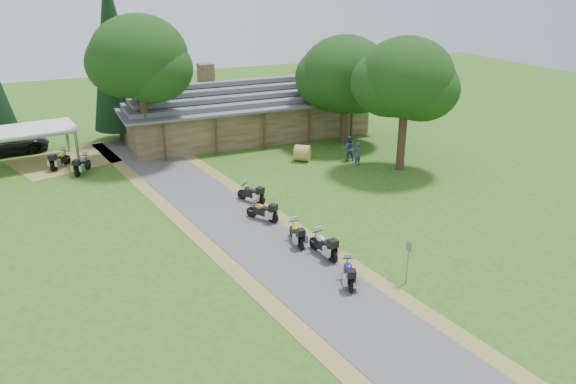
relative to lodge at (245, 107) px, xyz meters
name	(u,v)px	position (x,y,z in m)	size (l,w,h in m)	color
ground	(301,274)	(-6.00, -24.00, -2.45)	(120.00, 120.00, 0.00)	#2F5016
driveway	(260,242)	(-6.50, -20.00, -2.45)	(46.00, 46.00, 0.00)	#454548
lodge	(245,107)	(0.00, 0.00, 0.00)	(21.40, 9.40, 4.90)	brown
carport	(32,146)	(-17.00, -1.01, -1.11)	(6.20, 4.13, 2.69)	silver
car_dark_suv	(8,138)	(-18.72, 2.48, -1.23)	(6.37, 2.71, 2.44)	black
motorcycle_row_a	(349,272)	(-4.39, -25.66, -1.83)	(1.82, 0.59, 1.24)	navy
motorcycle_row_b	(323,244)	(-4.20, -22.78, -1.76)	(2.01, 0.65, 1.37)	#AFB2B7
motorcycle_row_c	(297,232)	(-4.83, -20.96, -1.81)	(1.87, 0.61, 1.28)	#C0AB0C
motorcycle_row_d	(262,210)	(-5.37, -17.50, -1.81)	(1.88, 0.61, 1.29)	orange
motorcycle_row_e	(251,192)	(-5.00, -14.68, -1.81)	(1.87, 0.61, 1.28)	black
motorcycle_carport_a	(60,159)	(-15.31, -2.88, -1.75)	(2.04, 0.67, 1.39)	yellow
motorcycle_carport_b	(82,164)	(-13.94, -4.71, -1.77)	(2.00, 0.65, 1.37)	slate
person_a	(357,152)	(4.59, -11.23, -1.40)	(0.60, 0.43, 2.11)	#353F60
person_b	(349,146)	(4.63, -9.87, -1.34)	(0.63, 0.45, 2.22)	#353F60
hay_bale	(302,153)	(1.43, -8.55, -1.85)	(1.21, 1.21, 1.11)	#A4903C
sign_post	(408,263)	(-1.98, -26.70, -1.38)	(0.39, 0.06, 2.14)	gray
oak_lodge_left	(141,77)	(-9.08, -3.36, 3.74)	(6.99, 6.99, 12.37)	#10340F
oak_lodge_right	(345,88)	(6.58, -5.58, 2.13)	(7.25, 7.25, 9.17)	#10340F
oak_driveway	(405,96)	(6.97, -13.24, 2.88)	(6.51, 6.51, 10.66)	#10340F
cedar_near	(114,56)	(-10.05, 2.63, 4.52)	(4.27, 4.27, 13.94)	black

